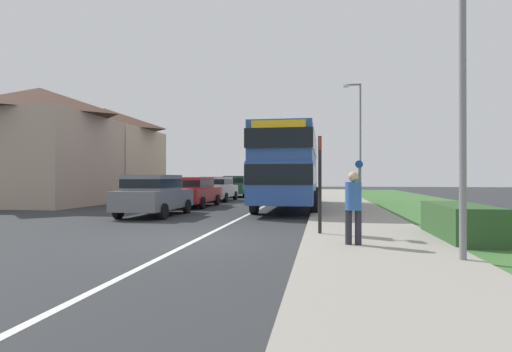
{
  "coord_description": "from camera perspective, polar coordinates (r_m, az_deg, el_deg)",
  "views": [
    {
      "loc": [
        3.06,
        -9.54,
        1.54
      ],
      "look_at": [
        0.59,
        5.44,
        1.6
      ],
      "focal_mm": 28.26,
      "sensor_mm": 36.0,
      "label": 1
    }
  ],
  "objects": [
    {
      "name": "ground_plane",
      "position": [
        10.14,
        -8.43,
        -8.97
      ],
      "size": [
        120.0,
        120.0,
        0.0
      ],
      "primitive_type": "plane",
      "color": "#2D3033"
    },
    {
      "name": "grass_verge_seaward",
      "position": [
        16.53,
        28.66,
        -5.4
      ],
      "size": [
        6.0,
        68.0,
        0.08
      ],
      "primitive_type": "cube",
      "color": "#3D6B33",
      "rests_on": "ground_plane"
    },
    {
      "name": "pedestrian_at_stop",
      "position": [
        8.8,
        13.62,
        -3.91
      ],
      "size": [
        0.34,
        0.34,
        1.67
      ],
      "color": "#23232D",
      "rests_on": "ground_plane"
    },
    {
      "name": "pedestrian_walking_away",
      "position": [
        23.83,
        14.01,
        -1.57
      ],
      "size": [
        0.34,
        0.34,
        1.67
      ],
      "color": "#23232D",
      "rests_on": "ground_plane"
    },
    {
      "name": "street_lamp_mid",
      "position": [
        26.95,
        14.34,
        5.78
      ],
      "size": [
        1.14,
        0.2,
        7.61
      ],
      "color": "slate",
      "rests_on": "ground_plane"
    },
    {
      "name": "house_terrace_far_side",
      "position": [
        28.47,
        -24.1,
        3.34
      ],
      "size": [
        6.77,
        13.48,
        6.59
      ],
      "color": "tan",
      "rests_on": "ground_plane"
    },
    {
      "name": "parked_car_red",
      "position": [
        21.38,
        -8.9,
        -2.03
      ],
      "size": [
        2.0,
        4.55,
        1.56
      ],
      "color": "#B21E1E",
      "rests_on": "ground_plane"
    },
    {
      "name": "parked_car_dark_green",
      "position": [
        32.06,
        -2.75,
        -1.34
      ],
      "size": [
        1.97,
        4.32,
        1.67
      ],
      "color": "#19472D",
      "rests_on": "ground_plane"
    },
    {
      "name": "double_decker_bus",
      "position": [
        19.5,
        4.7,
        1.54
      ],
      "size": [
        2.8,
        9.8,
        3.7
      ],
      "color": "#284C93",
      "rests_on": "ground_plane"
    },
    {
      "name": "parked_car_silver",
      "position": [
        26.5,
        -5.5,
        -1.64
      ],
      "size": [
        1.96,
        4.5,
        1.59
      ],
      "color": "#B7B7BC",
      "rests_on": "ground_plane"
    },
    {
      "name": "cycle_route_sign",
      "position": [
        23.62,
        14.38,
        -0.49
      ],
      "size": [
        0.44,
        0.08,
        2.52
      ],
      "color": "slate",
      "rests_on": "ground_plane"
    },
    {
      "name": "lane_marking_centre",
      "position": [
        17.87,
        -0.54,
        -5.16
      ],
      "size": [
        0.14,
        60.0,
        0.01
      ],
      "primitive_type": "cube",
      "color": "silver",
      "rests_on": "ground_plane"
    },
    {
      "name": "roadside_hedge",
      "position": [
        10.79,
        26.93,
        -6.0
      ],
      "size": [
        1.1,
        2.95,
        0.9
      ],
      "primitive_type": "cube",
      "color": "#2D5128",
      "rests_on": "ground_plane"
    },
    {
      "name": "bus_stop_sign",
      "position": [
        10.4,
        9.03,
        -0.23
      ],
      "size": [
        0.09,
        0.52,
        2.6
      ],
      "color": "black",
      "rests_on": "ground_plane"
    },
    {
      "name": "street_lamp_near",
      "position": [
        8.2,
        26.44,
        17.57
      ],
      "size": [
        1.14,
        0.2,
        7.0
      ],
      "color": "slate",
      "rests_on": "ground_plane"
    },
    {
      "name": "pavement_near_side",
      "position": [
        15.65,
        13.56,
        -5.65
      ],
      "size": [
        3.2,
        68.0,
        0.12
      ],
      "primitive_type": "cube",
      "color": "gray",
      "rests_on": "ground_plane"
    },
    {
      "name": "parked_car_grey",
      "position": [
        16.62,
        -14.21,
        -2.41
      ],
      "size": [
        1.97,
        4.21,
        1.65
      ],
      "color": "slate",
      "rests_on": "ground_plane"
    }
  ]
}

